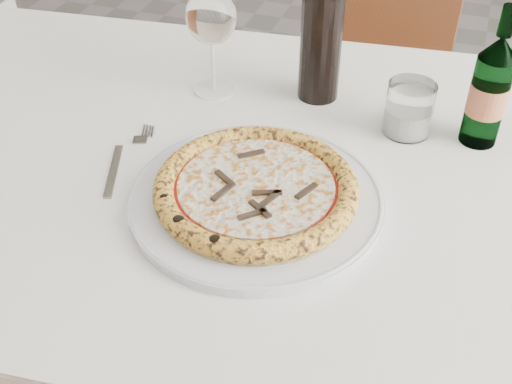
% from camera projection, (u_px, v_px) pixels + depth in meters
% --- Properties ---
extents(dining_table, '(1.54, 1.01, 0.76)m').
position_uv_depth(dining_table, '(277.00, 207.00, 1.02)').
color(dining_table, brown).
rests_on(dining_table, floor).
extents(chair_far, '(0.42, 0.42, 0.93)m').
position_uv_depth(chair_far, '(371.00, 56.00, 1.71)').
color(chair_far, brown).
rests_on(chair_far, floor).
extents(plate, '(0.35, 0.35, 0.02)m').
position_uv_depth(plate, '(256.00, 198.00, 0.88)').
color(plate, silver).
rests_on(plate, dining_table).
extents(pizza, '(0.28, 0.28, 0.03)m').
position_uv_depth(pizza, '(256.00, 188.00, 0.87)').
color(pizza, tan).
rests_on(pizza, plate).
extents(fork, '(0.06, 0.18, 0.00)m').
position_uv_depth(fork, '(123.00, 160.00, 0.96)').
color(fork, gray).
rests_on(fork, dining_table).
extents(wine_glass, '(0.08, 0.08, 0.19)m').
position_uv_depth(wine_glass, '(211.00, 18.00, 1.04)').
color(wine_glass, white).
rests_on(wine_glass, dining_table).
extents(tumbler, '(0.07, 0.07, 0.08)m').
position_uv_depth(tumbler, '(409.00, 112.00, 1.00)').
color(tumbler, white).
rests_on(tumbler, dining_table).
extents(beer_bottle, '(0.06, 0.06, 0.22)m').
position_uv_depth(beer_bottle, '(489.00, 91.00, 0.95)').
color(beer_bottle, '#295933').
rests_on(beer_bottle, dining_table).
extents(wine_bottle, '(0.07, 0.07, 0.28)m').
position_uv_depth(wine_bottle, '(322.00, 31.00, 1.04)').
color(wine_bottle, black).
rests_on(wine_bottle, dining_table).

